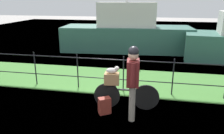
# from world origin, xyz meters

# --- Properties ---
(ground_plane) EXTENTS (60.00, 60.00, 0.00)m
(ground_plane) POSITION_xyz_m (0.00, 0.00, 0.00)
(ground_plane) COLOR #9E9993
(grass_strip) EXTENTS (27.00, 2.40, 0.03)m
(grass_strip) POSITION_xyz_m (0.00, 2.69, 0.01)
(grass_strip) COLOR #478438
(grass_strip) RESTS_ON ground
(harbor_water) EXTENTS (30.00, 30.00, 0.00)m
(harbor_water) POSITION_xyz_m (0.00, 9.11, 0.00)
(harbor_water) COLOR slate
(harbor_water) RESTS_ON ground
(iron_fence) EXTENTS (18.04, 0.04, 1.07)m
(iron_fence) POSITION_xyz_m (-0.00, 1.84, 0.61)
(iron_fence) COLOR black
(iron_fence) RESTS_ON ground
(bicycle_main) EXTENTS (1.60, 0.21, 0.64)m
(bicycle_main) POSITION_xyz_m (0.89, 0.82, 0.34)
(bicycle_main) COLOR black
(bicycle_main) RESTS_ON ground
(wooden_crate) EXTENTS (0.37, 0.27, 0.27)m
(wooden_crate) POSITION_xyz_m (0.55, 0.79, 0.78)
(wooden_crate) COLOR #A87F51
(wooden_crate) RESTS_ON bicycle_main
(terrier_dog) EXTENTS (0.32, 0.16, 0.18)m
(terrier_dog) POSITION_xyz_m (0.58, 0.79, 0.99)
(terrier_dog) COLOR silver
(terrier_dog) RESTS_ON wooden_crate
(cyclist_person) EXTENTS (0.29, 0.54, 1.68)m
(cyclist_person) POSITION_xyz_m (1.10, 0.38, 1.00)
(cyclist_person) COLOR gray
(cyclist_person) RESTS_ON ground
(backpack_on_paving) EXTENTS (0.33, 0.30, 0.40)m
(backpack_on_paving) POSITION_xyz_m (0.44, 0.48, 0.20)
(backpack_on_paving) COLOR maroon
(backpack_on_paving) RESTS_ON ground
(moored_boat_near) EXTENTS (6.72, 2.54, 4.07)m
(moored_boat_near) POSITION_xyz_m (0.07, 7.28, 0.91)
(moored_boat_near) COLOR #336656
(moored_boat_near) RESTS_ON ground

